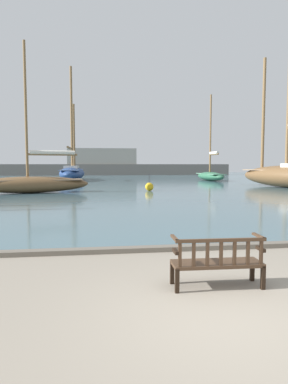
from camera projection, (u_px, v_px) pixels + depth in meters
name	position (u px, v px, depth m)	size (l,w,h in m)	color
ground_plane	(230.00, 317.00, 4.89)	(160.00, 160.00, 0.00)	gray
harbor_water	(111.00, 180.00, 48.35)	(100.00, 80.00, 0.08)	#476670
quay_edge_kerb	(172.00, 248.00, 8.69)	(40.00, 0.30, 0.12)	#675F54
park_bench	(217.00, 261.00, 6.06)	(1.61, 0.56, 0.92)	black
sailboat_outer_starboard	(210.00, 175.00, 44.78)	(2.44, 7.79, 11.11)	#2D6647
sailboat_distant_harbor	(72.00, 172.00, 45.39)	(3.35, 11.66, 14.88)	navy
sailboat_centre_channel	(31.00, 183.00, 25.26)	(8.75, 3.87, 10.95)	brown
channel_buoy	(149.00, 187.00, 27.14)	(0.66, 0.66, 1.36)	gold
far_breakwater	(106.00, 167.00, 67.00)	(48.97, 2.40, 5.30)	#66605B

